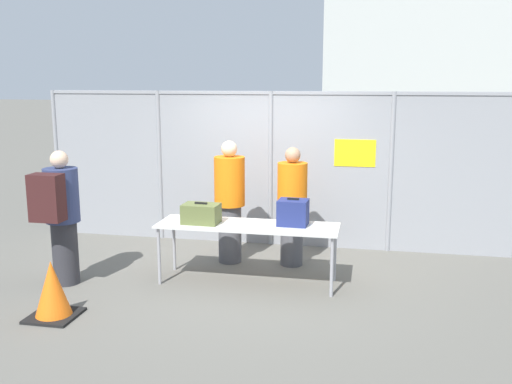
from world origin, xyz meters
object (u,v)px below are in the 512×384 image
object	(u,v)px
security_worker_far	(292,205)
traffic_cone	(52,291)
traveler_hooded	(60,213)
utility_trailer	(388,198)
suitcase_olive	(201,214)
inspection_table	(248,229)
security_worker_near	(230,200)
suitcase_navy	(293,212)

from	to	relation	value
security_worker_far	traffic_cone	size ratio (longest dim) A/B	2.59
traveler_hooded	utility_trailer	bearing A→B (deg)	55.97
suitcase_olive	utility_trailer	xyz separation A→B (m)	(2.38, 3.77, -0.47)
inspection_table	suitcase_olive	bearing A→B (deg)	-175.72
security_worker_far	security_worker_near	bearing A→B (deg)	-1.25
suitcase_navy	security_worker_far	world-z (taller)	security_worker_far
security_worker_near	security_worker_far	xyz separation A→B (m)	(0.87, 0.04, -0.04)
security_worker_far	utility_trailer	world-z (taller)	security_worker_far
inspection_table	suitcase_olive	world-z (taller)	suitcase_olive
utility_trailer	traveler_hooded	bearing A→B (deg)	-133.33
suitcase_olive	security_worker_far	size ratio (longest dim) A/B	0.28
suitcase_navy	security_worker_near	world-z (taller)	security_worker_near
inspection_table	suitcase_navy	bearing A→B (deg)	9.87
traveler_hooded	security_worker_near	world-z (taller)	security_worker_near
security_worker_far	suitcase_olive	bearing A→B (deg)	36.26
utility_trailer	suitcase_olive	bearing A→B (deg)	-122.28
utility_trailer	traffic_cone	size ratio (longest dim) A/B	7.12
inspection_table	suitcase_olive	size ratio (longest dim) A/B	4.91
suitcase_navy	utility_trailer	bearing A→B (deg)	71.09
suitcase_olive	traveler_hooded	bearing A→B (deg)	-163.18
traveler_hooded	security_worker_near	bearing A→B (deg)	45.51
traveler_hooded	security_worker_near	distance (m)	2.24
suitcase_navy	security_worker_far	xyz separation A→B (m)	(-0.11, 0.72, -0.07)
utility_trailer	traffic_cone	bearing A→B (deg)	-124.88
traveler_hooded	traffic_cone	xyz separation A→B (m)	(0.40, -0.93, -0.63)
traveler_hooded	security_worker_far	world-z (taller)	traveler_hooded
suitcase_olive	security_worker_far	bearing A→B (deg)	39.94
inspection_table	utility_trailer	xyz separation A→B (m)	(1.80, 3.73, -0.30)
security_worker_near	traffic_cone	distance (m)	2.71
security_worker_far	utility_trailer	xyz separation A→B (m)	(1.35, 2.91, -0.44)
security_worker_near	utility_trailer	size ratio (longest dim) A/B	0.38
suitcase_navy	security_worker_far	bearing A→B (deg)	98.76
traveler_hooded	utility_trailer	distance (m)	5.89
security_worker_near	security_worker_far	world-z (taller)	security_worker_near
security_worker_near	traffic_cone	size ratio (longest dim) A/B	2.71
inspection_table	security_worker_far	distance (m)	0.94
inspection_table	traffic_cone	world-z (taller)	inspection_table
inspection_table	security_worker_near	distance (m)	0.91
traffic_cone	utility_trailer	bearing A→B (deg)	55.12
security_worker_far	traffic_cone	bearing A→B (deg)	41.55
suitcase_olive	traffic_cone	distance (m)	1.98
suitcase_navy	security_worker_near	distance (m)	1.19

